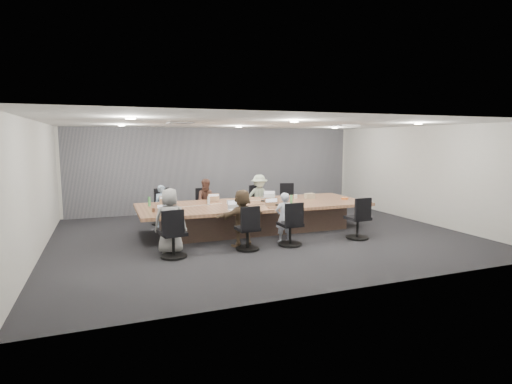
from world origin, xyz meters
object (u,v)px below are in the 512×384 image
object	(u,v)px
laptop_4	(166,214)
canvas_bag	(310,196)
person_1	(207,201)
snack_packet	(345,199)
laptop_1	(212,201)
laptop_2	(266,198)
conference_table	(255,216)
mug_brown	(154,210)
chair_0	(161,210)
person_5	(242,218)
chair_2	(255,205)
person_0	(162,206)
chair_7	(358,221)
chair_5	(247,232)
bottle_green_right	(291,199)
bottle_clear	(209,201)
laptop_0	(165,203)
person_2	(259,197)
bottle_green_left	(149,202)
person_4	(170,221)
chair_1	(204,209)
laptop_5	(235,210)
chair_3	(291,202)
laptop_6	(274,207)
chair_6	(290,228)
person_6	(284,217)
chair_4	(173,237)
stapler	(278,205)

from	to	relation	value
laptop_4	canvas_bag	distance (m)	4.32
person_1	snack_packet	distance (m)	3.92
laptop_1	laptop_2	size ratio (longest dim) A/B	0.95
conference_table	mug_brown	xyz separation A→B (m)	(-2.65, -0.40, 0.39)
laptop_2	chair_0	bearing A→B (deg)	-4.01
laptop_4	person_5	bearing A→B (deg)	-8.21
chair_2	person_5	bearing A→B (deg)	46.39
person_0	chair_7	bearing A→B (deg)	-34.48
chair_5	laptop_4	distance (m)	1.88
bottle_green_right	bottle_clear	distance (m)	2.15
bottle_clear	person_5	bearing A→B (deg)	-75.18
chair_7	laptop_0	distance (m)	4.95
chair_5	person_2	world-z (taller)	person_2
chair_0	bottle_green_left	size ratio (longest dim) A/B	3.48
person_2	laptop_1	bearing A→B (deg)	-156.01
person_4	chair_2	bearing A→B (deg)	-120.87
person_0	person_5	world-z (taller)	person_5
chair_1	chair_2	distance (m)	1.61
person_2	bottle_green_left	distance (m)	3.42
chair_0	chair_1	distance (m)	1.27
laptop_4	conference_table	bearing A→B (deg)	28.98
laptop_4	laptop_5	xyz separation A→B (m)	(1.61, 0.00, 0.00)
chair_0	chair_5	world-z (taller)	chair_0
chair_3	laptop_6	xyz separation A→B (m)	(-1.68, -2.50, 0.34)
person_5	laptop_6	xyz separation A→B (m)	(1.03, 0.55, 0.10)
laptop_4	bottle_clear	distance (m)	1.54
snack_packet	chair_6	bearing A→B (deg)	-148.69
person_2	laptop_6	bearing A→B (deg)	-96.29
person_1	person_5	world-z (taller)	person_5
laptop_1	laptop_6	size ratio (longest dim) A/B	0.92
conference_table	chair_5	distance (m)	1.88
person_6	chair_4	bearing A→B (deg)	4.62
chair_0	person_5	xyz separation A→B (m)	(1.41, -3.05, 0.23)
chair_5	laptop_5	xyz separation A→B (m)	(0.00, 0.90, 0.35)
chair_4	canvas_bag	bearing A→B (deg)	16.62
bottle_green_left	chair_2	bearing A→B (deg)	20.19
chair_0	chair_5	bearing A→B (deg)	94.76
chair_1	mug_brown	xyz separation A→B (m)	(-1.70, -2.10, 0.42)
chair_0	person_6	size ratio (longest dim) A/B	0.71
person_2	laptop_5	xyz separation A→B (m)	(-1.47, -2.15, 0.07)
conference_table	laptop_5	xyz separation A→B (m)	(-0.81, -0.80, 0.35)
chair_0	laptop_5	size ratio (longest dim) A/B	2.87
chair_2	laptop_4	size ratio (longest dim) A/B	2.51
conference_table	bottle_clear	distance (m)	1.30
stapler	conference_table	bearing A→B (deg)	125.97
laptop_6	bottle_green_right	bearing A→B (deg)	36.48
laptop_5	laptop_2	bearing A→B (deg)	43.79
chair_4	bottle_green_left	xyz separation A→B (m)	(-0.23, 2.18, 0.44)
bottle_clear	bottle_green_left	bearing A→B (deg)	167.10
chair_0	laptop_1	xyz separation A→B (m)	(1.27, -0.90, 0.33)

